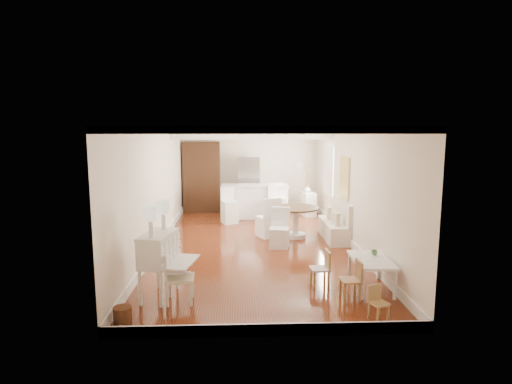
{
  "coord_description": "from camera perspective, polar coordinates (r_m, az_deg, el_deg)",
  "views": [
    {
      "loc": [
        -0.38,
        -9.86,
        2.79
      ],
      "look_at": [
        0.03,
        0.3,
        1.23
      ],
      "focal_mm": 30.0,
      "sensor_mm": 36.0,
      "label": 1
    }
  ],
  "objects": [
    {
      "name": "secretary_bureau",
      "position": [
        7.27,
        -12.83,
        -9.51
      ],
      "size": [
        1.0,
        1.01,
        1.09
      ],
      "primitive_type": "cube",
      "rotation": [
        0.0,
        0.0,
        -0.19
      ],
      "color": "white",
      "rests_on": "ground"
    },
    {
      "name": "pencil_cup",
      "position": [
        7.95,
        15.49,
        -7.78
      ],
      "size": [
        0.14,
        0.14,
        0.09
      ],
      "primitive_type": "imported",
      "rotation": [
        0.0,
        0.0,
        0.28
      ],
      "color": "#549054",
      "rests_on": "kids_table"
    },
    {
      "name": "gustavian_armchair",
      "position": [
        7.06,
        -10.12,
        -11.11
      ],
      "size": [
        0.49,
        0.49,
        0.83
      ],
      "primitive_type": "cube",
      "rotation": [
        0.0,
        0.0,
        1.61
      ],
      "color": "silver",
      "rests_on": "ground"
    },
    {
      "name": "dining_table",
      "position": [
        10.91,
        5.29,
        -4.04
      ],
      "size": [
        1.31,
        1.31,
        0.78
      ],
      "primitive_type": "cylinder",
      "rotation": [
        0.0,
        0.0,
        0.16
      ],
      "color": "#432C15",
      "rests_on": "ground"
    },
    {
      "name": "branch_vase",
      "position": [
        13.54,
        6.86,
        0.43
      ],
      "size": [
        0.23,
        0.23,
        0.21
      ],
      "primitive_type": "imported",
      "rotation": [
        0.0,
        0.0,
        -0.19
      ],
      "color": "silver",
      "rests_on": "sideboard"
    },
    {
      "name": "kids_chair_a",
      "position": [
        7.27,
        12.47,
        -11.34
      ],
      "size": [
        0.33,
        0.33,
        0.65
      ],
      "primitive_type": "cube",
      "rotation": [
        0.0,
        0.0,
        -1.52
      ],
      "color": "#A27649",
      "rests_on": "ground"
    },
    {
      "name": "slip_chair_far",
      "position": [
        10.93,
        1.61,
        -3.34
      ],
      "size": [
        0.66,
        0.67,
        1.02
      ],
      "primitive_type": "cube",
      "rotation": [
        0.0,
        0.0,
        -2.7
      ],
      "color": "white",
      "rests_on": "ground"
    },
    {
      "name": "breakfast_counter",
      "position": [
        13.17,
        -0.19,
        -1.24
      ],
      "size": [
        2.05,
        0.65,
        1.03
      ],
      "primitive_type": "cube",
      "color": "white",
      "rests_on": "ground"
    },
    {
      "name": "kids_chair_b",
      "position": [
        7.72,
        8.52,
        -10.01
      ],
      "size": [
        0.34,
        0.34,
        0.65
      ],
      "primitive_type": "cube",
      "rotation": [
        0.0,
        0.0,
        -1.5
      ],
      "color": "#A37F4A",
      "rests_on": "ground"
    },
    {
      "name": "banquette",
      "position": [
        10.88,
        10.35,
        -3.65
      ],
      "size": [
        0.52,
        1.6,
        0.98
      ],
      "primitive_type": "cube",
      "color": "silver",
      "rests_on": "ground"
    },
    {
      "name": "bar_stool_left",
      "position": [
        12.45,
        -3.54,
        -1.84
      ],
      "size": [
        0.54,
        0.54,
        1.03
      ],
      "primitive_type": "cube",
      "rotation": [
        0.0,
        0.0,
        0.39
      ],
      "color": "white",
      "rests_on": "ground"
    },
    {
      "name": "kids_chair_c",
      "position": [
        6.68,
        16.08,
        -13.99
      ],
      "size": [
        0.32,
        0.32,
        0.5
      ],
      "primitive_type": "cube",
      "rotation": [
        0.0,
        0.0,
        0.4
      ],
      "color": "tan",
      "rests_on": "ground"
    },
    {
      "name": "kids_table",
      "position": [
        7.8,
        15.08,
        -10.47
      ],
      "size": [
        0.69,
        1.1,
        0.54
      ],
      "primitive_type": "cube",
      "rotation": [
        0.0,
        0.0,
        -0.05
      ],
      "color": "white",
      "rests_on": "ground"
    },
    {
      "name": "sideboard",
      "position": [
        13.65,
        6.87,
        -1.55
      ],
      "size": [
        0.47,
        0.83,
        0.75
      ],
      "primitive_type": "cube",
      "rotation": [
        0.0,
        0.0,
        0.16
      ],
      "color": "beige",
      "rests_on": "ground"
    },
    {
      "name": "slip_chair_near",
      "position": [
        9.98,
        3.16,
        -4.82
      ],
      "size": [
        0.52,
        0.53,
        0.92
      ],
      "primitive_type": "cube",
      "rotation": [
        0.0,
        0.0,
        -0.19
      ],
      "color": "white",
      "rests_on": "ground"
    },
    {
      "name": "room",
      "position": [
        10.23,
        0.04,
        4.17
      ],
      "size": [
        9.0,
        9.04,
        2.82
      ],
      "color": "maroon",
      "rests_on": "ground"
    },
    {
      "name": "bar_stool_right",
      "position": [
        12.75,
        2.78,
        -1.39
      ],
      "size": [
        0.53,
        0.53,
        1.12
      ],
      "primitive_type": "cube",
      "rotation": [
        0.0,
        0.0,
        0.21
      ],
      "color": "silver",
      "rests_on": "ground"
    },
    {
      "name": "fridge",
      "position": [
        14.16,
        0.46,
        1.03
      ],
      "size": [
        0.75,
        0.65,
        1.8
      ],
      "primitive_type": "imported",
      "color": "silver",
      "rests_on": "ground"
    },
    {
      "name": "pantry_cabinet",
      "position": [
        14.19,
        -7.24,
        2.0
      ],
      "size": [
        1.2,
        0.6,
        2.3
      ],
      "primitive_type": "cube",
      "color": "#381E11",
      "rests_on": "ground"
    },
    {
      "name": "wicker_basket",
      "position": [
        6.61,
        -17.37,
        -15.46
      ],
      "size": [
        0.33,
        0.33,
        0.26
      ],
      "primitive_type": "cylinder",
      "rotation": [
        0.0,
        0.0,
        -0.32
      ],
      "color": "#59311B",
      "rests_on": "ground"
    }
  ]
}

